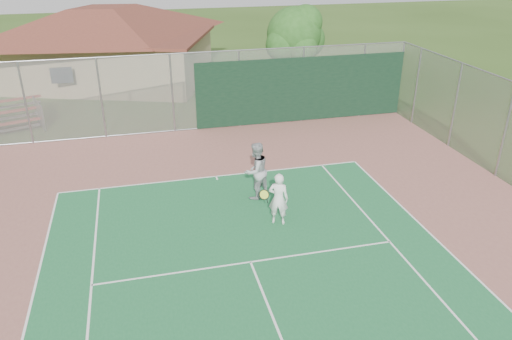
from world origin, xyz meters
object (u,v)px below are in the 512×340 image
at_px(bleachers, 4,116).
at_px(player_white_front, 278,199).
at_px(clubhouse, 106,38).
at_px(tree, 295,36).
at_px(player_grey_back, 256,171).

distance_m(bleachers, player_white_front, 14.76).
xyz_separation_m(clubhouse, tree, (9.98, -5.04, 0.52)).
bearing_deg(tree, bleachers, -171.42).
bearing_deg(player_grey_back, tree, -143.80).
bearing_deg(tree, player_grey_back, -113.64).
relative_size(clubhouse, tree, 2.92).
height_order(clubhouse, player_grey_back, clubhouse).
xyz_separation_m(bleachers, player_white_front, (9.76, -11.08, 0.22)).
xyz_separation_m(player_white_front, player_grey_back, (-0.25, 1.79, 0.14)).
bearing_deg(player_grey_back, clubhouse, -103.48).
bearing_deg(bleachers, player_grey_back, -63.44).
bearing_deg(player_grey_back, player_white_front, 67.63).
height_order(clubhouse, tree, clubhouse).
relative_size(bleachers, player_grey_back, 1.88).
relative_size(clubhouse, player_grey_back, 7.23).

